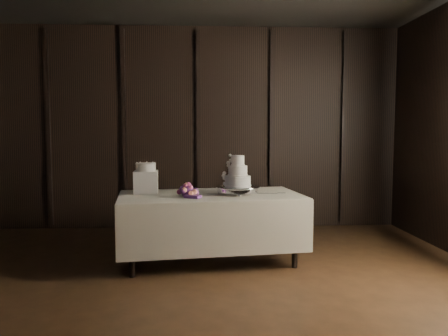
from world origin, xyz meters
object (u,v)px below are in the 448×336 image
wedding_cake (236,174)px  small_cake (146,167)px  cake_stand (238,190)px  display_table (211,225)px  bouquet (188,191)px  box_pedestal (146,182)px

wedding_cake → small_cake: wedding_cake is taller
cake_stand → small_cake: (-1.02, 0.15, 0.25)m
cake_stand → wedding_cake: size_ratio=1.42×
cake_stand → small_cake: 1.06m
cake_stand → small_cake: small_cake is taller
display_table → cake_stand: cake_stand is taller
small_cake → cake_stand: bearing=-8.3°
display_table → small_cake: bearing=163.0°
display_table → small_cake: 0.97m
bouquet → box_pedestal: box_pedestal is taller
bouquet → small_cake: small_cake is taller
box_pedestal → small_cake: 0.17m
cake_stand → box_pedestal: (-1.02, 0.15, 0.08)m
display_table → bouquet: bearing=-155.9°
display_table → box_pedestal: bearing=163.0°
wedding_cake → box_pedestal: 1.01m
display_table → cake_stand: 0.49m
bouquet → small_cake: size_ratio=1.67×
display_table → cake_stand: size_ratio=4.35×
cake_stand → bouquet: 0.55m
cake_stand → wedding_cake: (-0.02, -0.01, 0.18)m
cake_stand → box_pedestal: size_ratio=1.86×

